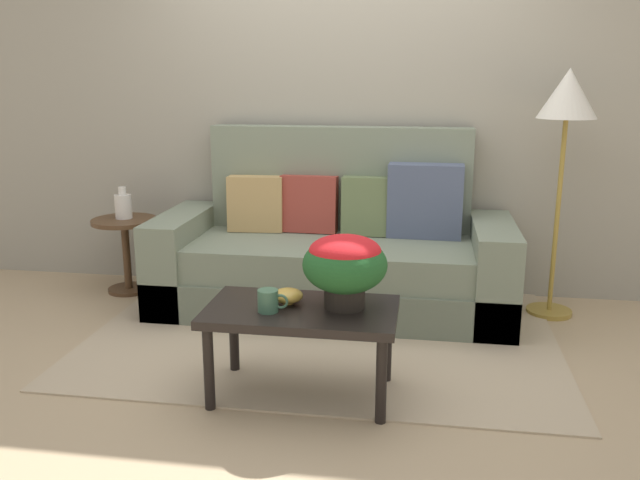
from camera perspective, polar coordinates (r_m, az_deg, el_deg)
name	(u,v)px	position (r m, az deg, el deg)	size (l,w,h in m)	color
ground_plane	(319,345)	(3.85, -0.07, -8.99)	(14.00, 14.00, 0.00)	tan
wall_back	(346,79)	(4.68, 2.24, 13.65)	(6.40, 0.12, 2.94)	gray
area_rug	(324,333)	(4.00, 0.32, -8.00)	(2.70, 1.95, 0.01)	tan
couch	(335,255)	(4.36, 1.30, -1.30)	(2.28, 0.90, 1.16)	#626B59
coffee_table	(301,319)	(3.15, -1.61, -6.80)	(0.90, 0.52, 0.45)	black
side_table	(126,241)	(4.85, -16.33, -0.12)	(0.45, 0.45, 0.53)	#4C331E
floor_lamp	(567,111)	(4.32, 20.39, 10.34)	(0.35, 0.35, 1.54)	olive
potted_plant	(345,263)	(3.07, 2.15, -2.01)	(0.39, 0.39, 0.34)	black
coffee_mug	(269,301)	(3.07, -4.42, -5.22)	(0.14, 0.10, 0.10)	#3D664C
snack_bowl	(288,296)	(3.17, -2.79, -4.80)	(0.15, 0.15, 0.07)	gold
table_vase	(123,206)	(4.82, -16.52, 2.85)	(0.12, 0.12, 0.22)	silver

